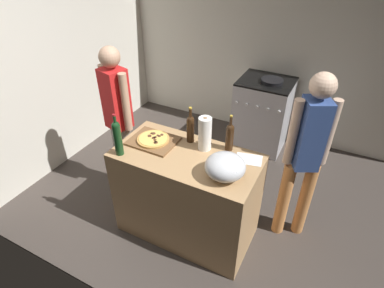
{
  "coord_description": "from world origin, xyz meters",
  "views": [
    {
      "loc": [
        1.04,
        -1.22,
        2.45
      ],
      "look_at": [
        0.04,
        0.7,
        0.95
      ],
      "focal_mm": 29.48,
      "sensor_mm": 36.0,
      "label": 1
    }
  ],
  "objects_px": {
    "wine_bottle_green": "(117,137)",
    "mixing_bowl": "(225,167)",
    "wine_bottle_amber": "(190,127)",
    "person_in_stripes": "(118,115)",
    "wine_bottle_dark": "(230,136)",
    "stove": "(262,114)",
    "paper_towel_roll": "(205,134)",
    "person_in_red": "(306,154)",
    "pizza": "(153,139)"
  },
  "relations": [
    {
      "from": "wine_bottle_green",
      "to": "mixing_bowl",
      "type": "bearing_deg",
      "value": 8.5
    },
    {
      "from": "mixing_bowl",
      "to": "wine_bottle_green",
      "type": "relative_size",
      "value": 0.82
    },
    {
      "from": "wine_bottle_green",
      "to": "person_in_red",
      "type": "relative_size",
      "value": 0.23
    },
    {
      "from": "wine_bottle_dark",
      "to": "stove",
      "type": "bearing_deg",
      "value": 94.39
    },
    {
      "from": "paper_towel_roll",
      "to": "stove",
      "type": "height_order",
      "value": "paper_towel_roll"
    },
    {
      "from": "paper_towel_roll",
      "to": "wine_bottle_green",
      "type": "bearing_deg",
      "value": -146.47
    },
    {
      "from": "paper_towel_roll",
      "to": "wine_bottle_green",
      "type": "xyz_separation_m",
      "value": [
        -0.59,
        -0.39,
        0.02
      ]
    },
    {
      "from": "mixing_bowl",
      "to": "paper_towel_roll",
      "type": "xyz_separation_m",
      "value": [
        -0.29,
        0.26,
        0.05
      ]
    },
    {
      "from": "pizza",
      "to": "wine_bottle_amber",
      "type": "relative_size",
      "value": 0.85
    },
    {
      "from": "wine_bottle_green",
      "to": "stove",
      "type": "distance_m",
      "value": 2.19
    },
    {
      "from": "paper_towel_roll",
      "to": "wine_bottle_dark",
      "type": "relative_size",
      "value": 0.92
    },
    {
      "from": "pizza",
      "to": "person_in_red",
      "type": "xyz_separation_m",
      "value": [
        1.22,
        0.4,
        -0.01
      ]
    },
    {
      "from": "pizza",
      "to": "mixing_bowl",
      "type": "xyz_separation_m",
      "value": [
        0.73,
        -0.14,
        0.06
      ]
    },
    {
      "from": "pizza",
      "to": "person_in_stripes",
      "type": "relative_size",
      "value": 0.18
    },
    {
      "from": "pizza",
      "to": "person_in_stripes",
      "type": "height_order",
      "value": "person_in_stripes"
    },
    {
      "from": "paper_towel_roll",
      "to": "wine_bottle_dark",
      "type": "distance_m",
      "value": 0.21
    },
    {
      "from": "person_in_stripes",
      "to": "paper_towel_roll",
      "type": "bearing_deg",
      "value": -5.31
    },
    {
      "from": "person_in_stripes",
      "to": "person_in_red",
      "type": "relative_size",
      "value": 0.99
    },
    {
      "from": "pizza",
      "to": "wine_bottle_green",
      "type": "relative_size",
      "value": 0.76
    },
    {
      "from": "stove",
      "to": "person_in_stripes",
      "type": "height_order",
      "value": "person_in_stripes"
    },
    {
      "from": "pizza",
      "to": "mixing_bowl",
      "type": "relative_size",
      "value": 0.92
    },
    {
      "from": "mixing_bowl",
      "to": "person_in_red",
      "type": "bearing_deg",
      "value": 48.14
    },
    {
      "from": "paper_towel_roll",
      "to": "wine_bottle_amber",
      "type": "height_order",
      "value": "wine_bottle_amber"
    },
    {
      "from": "wine_bottle_dark",
      "to": "stove",
      "type": "xyz_separation_m",
      "value": [
        -0.12,
        1.52,
        -0.57
      ]
    },
    {
      "from": "stove",
      "to": "person_in_stripes",
      "type": "bearing_deg",
      "value": -124.88
    },
    {
      "from": "pizza",
      "to": "wine_bottle_amber",
      "type": "xyz_separation_m",
      "value": [
        0.28,
        0.16,
        0.11
      ]
    },
    {
      "from": "wine_bottle_dark",
      "to": "stove",
      "type": "distance_m",
      "value": 1.63
    },
    {
      "from": "pizza",
      "to": "stove",
      "type": "distance_m",
      "value": 1.86
    },
    {
      "from": "wine_bottle_amber",
      "to": "wine_bottle_dark",
      "type": "distance_m",
      "value": 0.35
    },
    {
      "from": "person_in_red",
      "to": "wine_bottle_amber",
      "type": "bearing_deg",
      "value": -165.56
    },
    {
      "from": "wine_bottle_amber",
      "to": "person_in_stripes",
      "type": "bearing_deg",
      "value": 176.85
    },
    {
      "from": "wine_bottle_dark",
      "to": "person_in_red",
      "type": "distance_m",
      "value": 0.64
    },
    {
      "from": "mixing_bowl",
      "to": "person_in_red",
      "type": "height_order",
      "value": "person_in_red"
    },
    {
      "from": "person_in_stripes",
      "to": "person_in_red",
      "type": "height_order",
      "value": "person_in_red"
    },
    {
      "from": "person_in_stripes",
      "to": "person_in_red",
      "type": "distance_m",
      "value": 1.78
    },
    {
      "from": "paper_towel_roll",
      "to": "stove",
      "type": "relative_size",
      "value": 0.31
    },
    {
      "from": "wine_bottle_amber",
      "to": "person_in_stripes",
      "type": "distance_m",
      "value": 0.84
    },
    {
      "from": "wine_bottle_dark",
      "to": "person_in_red",
      "type": "relative_size",
      "value": 0.2
    },
    {
      "from": "wine_bottle_amber",
      "to": "stove",
      "type": "distance_m",
      "value": 1.68
    },
    {
      "from": "wine_bottle_green",
      "to": "person_in_red",
      "type": "bearing_deg",
      "value": 26.34
    },
    {
      "from": "wine_bottle_green",
      "to": "stove",
      "type": "relative_size",
      "value": 0.39
    },
    {
      "from": "wine_bottle_amber",
      "to": "pizza",
      "type": "bearing_deg",
      "value": -149.79
    },
    {
      "from": "paper_towel_roll",
      "to": "wine_bottle_dark",
      "type": "bearing_deg",
      "value": 24.6
    },
    {
      "from": "pizza",
      "to": "person_in_stripes",
      "type": "distance_m",
      "value": 0.59
    },
    {
      "from": "mixing_bowl",
      "to": "person_in_stripes",
      "type": "bearing_deg",
      "value": 164.66
    },
    {
      "from": "wine_bottle_green",
      "to": "pizza",
      "type": "bearing_deg",
      "value": 61.17
    },
    {
      "from": "pizza",
      "to": "paper_towel_roll",
      "type": "distance_m",
      "value": 0.47
    },
    {
      "from": "paper_towel_roll",
      "to": "wine_bottle_amber",
      "type": "bearing_deg",
      "value": 163.75
    },
    {
      "from": "paper_towel_roll",
      "to": "stove",
      "type": "xyz_separation_m",
      "value": [
        0.07,
        1.6,
        -0.59
      ]
    },
    {
      "from": "wine_bottle_dark",
      "to": "person_in_stripes",
      "type": "distance_m",
      "value": 1.18
    }
  ]
}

